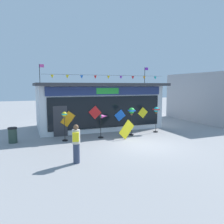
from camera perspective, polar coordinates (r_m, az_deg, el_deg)
name	(u,v)px	position (r m, az deg, el deg)	size (l,w,h in m)	color
ground_plane	(144,145)	(12.57, 8.48, -8.42)	(80.00, 80.00, 0.00)	gray
kite_shop_building	(97,105)	(17.49, -3.84, 1.86)	(9.53, 5.40, 4.86)	silver
wind_spinner_far_left	(64,119)	(13.28, -12.32, -1.89)	(0.33, 0.33, 1.77)	black
wind_spinner_left	(103,121)	(13.83, -2.27, -2.34)	(0.69, 0.35, 1.50)	black
wind_spinner_center_left	(132,113)	(14.49, 5.13, -0.14)	(0.40, 0.40, 1.86)	black
wind_spinner_center_right	(156,112)	(15.72, 11.47, 0.05)	(0.36, 0.36, 1.81)	black
person_near_camera	(76,143)	(9.48, -9.34, -7.99)	(0.38, 0.48, 1.68)	#333D56
trash_bin	(13,135)	(13.94, -24.52, -5.51)	(0.52, 0.52, 0.91)	#2D4238
display_kite_on_ground	(127,129)	(13.64, 3.86, -4.55)	(0.61, 0.03, 1.11)	yellow
neighbour_building	(213,97)	(23.03, 24.85, 3.56)	(5.14, 7.56, 4.41)	#99999E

